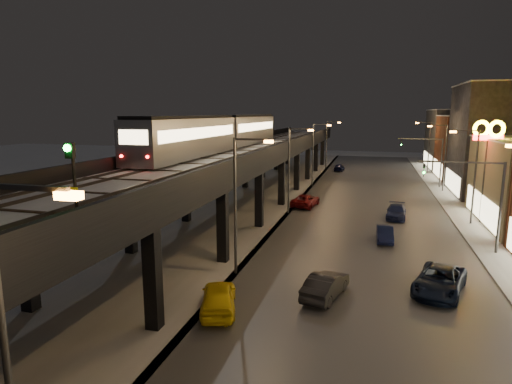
# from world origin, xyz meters

# --- Properties ---
(road_surface) EXTENTS (17.00, 120.00, 0.06)m
(road_surface) POSITION_xyz_m (7.50, 35.00, 0.03)
(road_surface) COLOR #46474D
(road_surface) RESTS_ON ground
(sidewalk_right) EXTENTS (4.00, 120.00, 0.14)m
(sidewalk_right) POSITION_xyz_m (17.50, 35.00, 0.07)
(sidewalk_right) COLOR #9FA1A8
(sidewalk_right) RESTS_ON ground
(under_viaduct_pavement) EXTENTS (11.00, 120.00, 0.06)m
(under_viaduct_pavement) POSITION_xyz_m (-6.00, 35.00, 0.03)
(under_viaduct_pavement) COLOR #9FA1A8
(under_viaduct_pavement) RESTS_ON ground
(elevated_viaduct) EXTENTS (9.00, 100.00, 6.30)m
(elevated_viaduct) POSITION_xyz_m (-6.00, 31.84, 5.62)
(elevated_viaduct) COLOR black
(elevated_viaduct) RESTS_ON ground
(viaduct_trackbed) EXTENTS (8.40, 100.00, 0.32)m
(viaduct_trackbed) POSITION_xyz_m (-6.01, 31.97, 6.39)
(viaduct_trackbed) COLOR #B2B7C1
(viaduct_trackbed) RESTS_ON elevated_viaduct
(viaduct_parapet_streetside) EXTENTS (0.30, 100.00, 1.10)m
(viaduct_parapet_streetside) POSITION_xyz_m (-1.65, 32.00, 6.85)
(viaduct_parapet_streetside) COLOR black
(viaduct_parapet_streetside) RESTS_ON elevated_viaduct
(viaduct_parapet_far) EXTENTS (0.30, 100.00, 1.10)m
(viaduct_parapet_far) POSITION_xyz_m (-10.35, 32.00, 6.85)
(viaduct_parapet_far) COLOR black
(viaduct_parapet_far) RESTS_ON elevated_viaduct
(building_d) EXTENTS (12.20, 13.20, 14.16)m
(building_d) POSITION_xyz_m (23.99, 48.00, 7.08)
(building_d) COLOR #292A32
(building_d) RESTS_ON ground
(building_e) EXTENTS (12.20, 12.20, 10.16)m
(building_e) POSITION_xyz_m (23.99, 62.00, 5.08)
(building_e) COLOR brown
(building_e) RESTS_ON ground
(building_f) EXTENTS (12.20, 16.20, 11.16)m
(building_f) POSITION_xyz_m (23.99, 76.00, 5.58)
(building_f) COLOR #363636
(building_f) RESTS_ON ground
(streetlight_left_0) EXTENTS (2.57, 0.28, 9.00)m
(streetlight_left_0) POSITION_xyz_m (-0.43, -5.00, 5.24)
(streetlight_left_0) COLOR #38383A
(streetlight_left_0) RESTS_ON ground
(streetlight_left_1) EXTENTS (2.57, 0.28, 9.00)m
(streetlight_left_1) POSITION_xyz_m (-0.43, 13.00, 5.24)
(streetlight_left_1) COLOR #38383A
(streetlight_left_1) RESTS_ON ground
(streetlight_left_2) EXTENTS (2.57, 0.28, 9.00)m
(streetlight_left_2) POSITION_xyz_m (-0.43, 31.00, 5.24)
(streetlight_left_2) COLOR #38383A
(streetlight_left_2) RESTS_ON ground
(streetlight_right_2) EXTENTS (2.56, 0.28, 9.00)m
(streetlight_right_2) POSITION_xyz_m (16.73, 31.00, 5.24)
(streetlight_right_2) COLOR #38383A
(streetlight_right_2) RESTS_ON ground
(streetlight_left_3) EXTENTS (2.57, 0.28, 9.00)m
(streetlight_left_3) POSITION_xyz_m (-0.43, 49.00, 5.24)
(streetlight_left_3) COLOR #38383A
(streetlight_left_3) RESTS_ON ground
(streetlight_right_3) EXTENTS (2.56, 0.28, 9.00)m
(streetlight_right_3) POSITION_xyz_m (16.73, 49.00, 5.24)
(streetlight_right_3) COLOR #38383A
(streetlight_right_3) RESTS_ON ground
(streetlight_left_4) EXTENTS (2.57, 0.28, 9.00)m
(streetlight_left_4) POSITION_xyz_m (-0.43, 67.00, 5.24)
(streetlight_left_4) COLOR #38383A
(streetlight_left_4) RESTS_ON ground
(streetlight_right_4) EXTENTS (2.56, 0.28, 9.00)m
(streetlight_right_4) POSITION_xyz_m (16.73, 67.00, 5.24)
(streetlight_right_4) COLOR #38383A
(streetlight_right_4) RESTS_ON ground
(traffic_light_rig_a) EXTENTS (6.10, 0.34, 7.00)m
(traffic_light_rig_a) POSITION_xyz_m (15.84, 22.00, 4.50)
(traffic_light_rig_a) COLOR #38383A
(traffic_light_rig_a) RESTS_ON ground
(traffic_light_rig_b) EXTENTS (6.10, 0.34, 7.00)m
(traffic_light_rig_b) POSITION_xyz_m (15.84, 52.00, 4.50)
(traffic_light_rig_b) COLOR #38383A
(traffic_light_rig_b) RESTS_ON ground
(subway_train) EXTENTS (3.06, 36.94, 3.67)m
(subway_train) POSITION_xyz_m (-8.50, 32.50, 8.44)
(subway_train) COLOR gray
(subway_train) RESTS_ON viaduct_trackbed
(rail_signal) EXTENTS (0.34, 0.42, 2.91)m
(rail_signal) POSITION_xyz_m (-2.10, -0.36, 8.68)
(rail_signal) COLOR black
(rail_signal) RESTS_ON viaduct_trackbed
(car_taxi) EXTENTS (3.09, 4.83, 1.53)m
(car_taxi) POSITION_xyz_m (0.11, 7.57, 0.76)
(car_taxi) COLOR yellow
(car_taxi) RESTS_ON ground
(car_near_white) EXTENTS (2.53, 4.58, 1.43)m
(car_near_white) POSITION_xyz_m (5.44, 10.85, 0.71)
(car_near_white) COLOR black
(car_near_white) RESTS_ON ground
(car_mid_silver) EXTENTS (2.99, 5.31, 1.40)m
(car_mid_silver) POSITION_xyz_m (0.55, 34.65, 0.70)
(car_mid_silver) COLOR maroon
(car_mid_silver) RESTS_ON ground
(car_far_white) EXTENTS (1.85, 3.99, 1.32)m
(car_far_white) POSITION_xyz_m (1.84, 66.37, 0.66)
(car_far_white) COLOR #0E1237
(car_far_white) RESTS_ON ground
(car_onc_silver) EXTENTS (1.38, 3.73, 1.22)m
(car_onc_silver) POSITION_xyz_m (8.96, 23.12, 0.61)
(car_onc_silver) COLOR #0F1539
(car_onc_silver) RESTS_ON ground
(car_onc_dark) EXTENTS (3.92, 5.85, 1.49)m
(car_onc_dark) POSITION_xyz_m (11.84, 13.21, 0.75)
(car_onc_dark) COLOR black
(car_onc_dark) RESTS_ON ground
(car_onc_white) EXTENTS (2.19, 4.69, 1.32)m
(car_onc_white) POSITION_xyz_m (10.23, 31.56, 0.66)
(car_onc_white) COLOR #121A45
(car_onc_white) RESTS_ON ground
(sign_mcdonalds) EXTENTS (2.92, 0.79, 9.85)m
(sign_mcdonalds) POSITION_xyz_m (18.00, 31.87, 7.99)
(sign_mcdonalds) COLOR #38383A
(sign_mcdonalds) RESTS_ON ground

